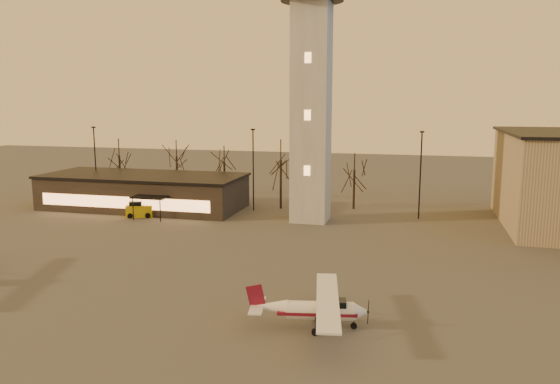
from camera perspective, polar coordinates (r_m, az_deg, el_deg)
name	(u,v)px	position (r m, az deg, el deg)	size (l,w,h in m)	color
ground	(215,323)	(34.88, -6.80, -13.45)	(220.00, 220.00, 0.00)	#3B3937
control_tower	(311,75)	(61.06, 3.31, 12.14)	(6.80, 6.80, 32.60)	gray
terminal	(143,191)	(71.40, -14.07, 0.08)	(25.40, 12.20, 4.30)	black
light_poles	(317,173)	(62.44, 3.84, 2.03)	(58.50, 12.25, 10.14)	black
tree_row	(224,158)	(73.97, -5.87, 3.60)	(37.20, 9.20, 8.80)	black
cessna_front	(322,314)	(33.70, 4.40, -12.56)	(7.79, 9.80, 2.69)	silver
service_cart	(139,211)	(66.35, -14.48, -1.90)	(3.39, 2.72, 1.91)	gold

